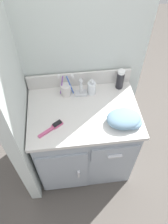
{
  "coord_description": "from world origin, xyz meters",
  "views": [
    {
      "loc": [
        -0.11,
        -0.95,
        1.9
      ],
      "look_at": [
        0.0,
        -0.03,
        0.76
      ],
      "focal_mm": 35.0,
      "sensor_mm": 36.0,
      "label": 1
    }
  ],
  "objects_px": {
    "soap_dispenser": "(92,88)",
    "shaving_cream_can": "(120,79)",
    "hairbrush": "(54,127)",
    "toothbrush_cup": "(66,89)",
    "hand_towel": "(126,119)"
  },
  "relations": [
    {
      "from": "toothbrush_cup",
      "to": "shaving_cream_can",
      "type": "height_order",
      "value": "toothbrush_cup"
    },
    {
      "from": "toothbrush_cup",
      "to": "hand_towel",
      "type": "bearing_deg",
      "value": -40.23
    },
    {
      "from": "toothbrush_cup",
      "to": "soap_dispenser",
      "type": "relative_size",
      "value": 1.43
    },
    {
      "from": "toothbrush_cup",
      "to": "hand_towel",
      "type": "distance_m",
      "value": 0.48
    },
    {
      "from": "hairbrush",
      "to": "shaving_cream_can",
      "type": "bearing_deg",
      "value": -1.19
    },
    {
      "from": "soap_dispenser",
      "to": "hairbrush",
      "type": "relative_size",
      "value": 0.78
    },
    {
      "from": "soap_dispenser",
      "to": "shaving_cream_can",
      "type": "height_order",
      "value": "shaving_cream_can"
    },
    {
      "from": "soap_dispenser",
      "to": "shaving_cream_can",
      "type": "distance_m",
      "value": 0.22
    },
    {
      "from": "soap_dispenser",
      "to": "hand_towel",
      "type": "bearing_deg",
      "value": -59.07
    },
    {
      "from": "hand_towel",
      "to": "toothbrush_cup",
      "type": "bearing_deg",
      "value": 139.77
    },
    {
      "from": "shaving_cream_can",
      "to": "toothbrush_cup",
      "type": "bearing_deg",
      "value": -176.38
    },
    {
      "from": "hairbrush",
      "to": "hand_towel",
      "type": "relative_size",
      "value": 0.72
    },
    {
      "from": "toothbrush_cup",
      "to": "shaving_cream_can",
      "type": "distance_m",
      "value": 0.4
    },
    {
      "from": "soap_dispenser",
      "to": "hairbrush",
      "type": "xyz_separation_m",
      "value": [
        -0.29,
        -0.28,
        -0.04
      ]
    },
    {
      "from": "toothbrush_cup",
      "to": "hand_towel",
      "type": "xyz_separation_m",
      "value": [
        0.37,
        -0.31,
        -0.01
      ]
    }
  ]
}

